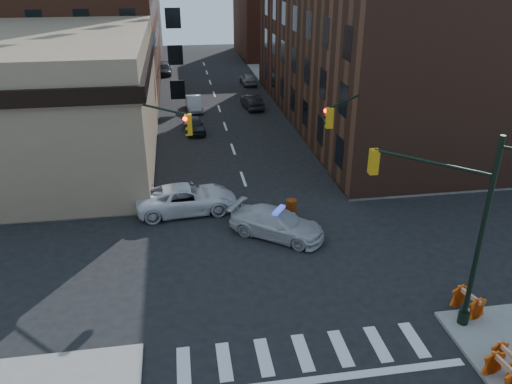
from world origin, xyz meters
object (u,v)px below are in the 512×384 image
object	(u,v)px
pedestrian_a	(65,200)
pedestrian_b	(88,202)
barrel_bank	(190,205)
parked_car_wfar	(194,103)
barrel_road	(291,208)
pickup	(187,199)
parked_car_wnear	(194,125)
barricade_se_a	(468,303)
parked_car_enear	(252,101)
police_car	(277,223)
barricade_nw_a	(144,190)

from	to	relation	value
pedestrian_a	pedestrian_b	xyz separation A→B (m)	(1.31, -0.21, -0.11)
pedestrian_b	barrel_bank	size ratio (longest dim) A/B	1.60
barrel_bank	pedestrian_a	bearing A→B (deg)	175.06
parked_car_wfar	barrel_road	xyz separation A→B (m)	(4.50, -23.71, -0.15)
pickup	parked_car_wnear	xyz separation A→B (m)	(1.14, 14.94, -0.17)
barricade_se_a	pedestrian_b	bearing A→B (deg)	40.73
pickup	barrel_bank	xyz separation A→B (m)	(0.18, -0.20, -0.32)
parked_car_wfar	parked_car_enear	size ratio (longest dim) A/B	0.98
barrel_bank	police_car	bearing A→B (deg)	-37.98
parked_car_enear	pedestrian_a	world-z (taller)	pedestrian_a
pedestrian_a	pedestrian_b	distance (m)	1.33
police_car	pickup	size ratio (longest dim) A/B	0.88
pedestrian_b	barricade_se_a	distance (m)	20.50
police_car	pedestrian_a	bearing A→B (deg)	106.19
parked_car_enear	parked_car_wfar	bearing A→B (deg)	-7.71
barricade_se_a	barrel_road	bearing A→B (deg)	13.95
barrel_bank	barricade_nw_a	bearing A→B (deg)	138.84
pedestrian_a	pickup	bearing A→B (deg)	37.59
barrel_road	barricade_se_a	distance (m)	11.14
pedestrian_b	barricade_se_a	xyz separation A→B (m)	(16.83, -11.70, -0.31)
parked_car_wfar	barricade_se_a	size ratio (longest dim) A/B	3.26
pedestrian_a	parked_car_wfar	bearing A→B (deg)	109.90
pickup	barricade_se_a	size ratio (longest dim) A/B	4.59
barricade_nw_a	barrel_road	bearing A→B (deg)	-16.90
pedestrian_a	police_car	bearing A→B (deg)	21.38
pickup	pedestrian_a	size ratio (longest dim) A/B	3.26
pickup	pedestrian_b	world-z (taller)	pedestrian_b
parked_car_enear	parked_car_wnear	bearing A→B (deg)	42.68
pickup	parked_car_enear	bearing A→B (deg)	-23.27
parked_car_wnear	barricade_se_a	size ratio (longest dim) A/B	2.97
parked_car_wfar	police_car	bearing A→B (deg)	-85.32
pedestrian_a	barrel_bank	distance (m)	7.13
parked_car_enear	pickup	bearing A→B (deg)	65.86
police_car	pickup	world-z (taller)	pickup
barrel_road	barrel_bank	world-z (taller)	barrel_road
parked_car_wnear	parked_car_wfar	world-z (taller)	parked_car_wfar
barricade_nw_a	pedestrian_b	bearing A→B (deg)	-138.80
parked_car_wfar	pedestrian_a	world-z (taller)	pedestrian_a
parked_car_enear	barrel_road	xyz separation A→B (m)	(-1.29, -23.52, -0.16)
parked_car_wnear	barricade_nw_a	distance (m)	13.27
pickup	barrel_bank	distance (m)	0.42
parked_car_enear	barrel_bank	size ratio (longest dim) A/B	4.28
parked_car_wfar	barrel_road	bearing A→B (deg)	-81.78
parked_car_enear	pedestrian_b	size ratio (longest dim) A/B	2.67
pickup	barrel_bank	world-z (taller)	pickup
barrel_road	barricade_se_a	xyz separation A→B (m)	(5.30, -9.80, 0.09)
pedestrian_b	barricade_nw_a	xyz separation A→B (m)	(3.03, 2.00, -0.36)
parked_car_wfar	pickup	bearing A→B (deg)	-96.25
police_car	parked_car_enear	bearing A→B (deg)	30.13
parked_car_wnear	parked_car_wfar	distance (m)	7.08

